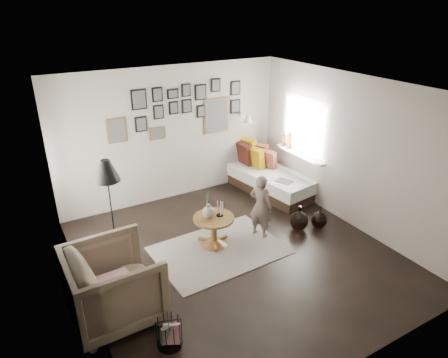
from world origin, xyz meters
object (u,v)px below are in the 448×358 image
pedestal_table (214,232)px  daybed (267,176)px  demijohn_small (319,220)px  armchair (114,285)px  child (261,206)px  floor_lamp (107,174)px  demijohn_large (299,221)px  magazine_basket (169,333)px  vase (208,210)px

pedestal_table → daybed: daybed is taller
demijohn_small → pedestal_table: bearing=166.2°
armchair → child: 2.72m
daybed → armchair: bearing=-159.8°
floor_lamp → demijohn_large: (2.95, -0.84, -1.20)m
floor_lamp → child: size_ratio=1.45×
magazine_basket → floor_lamp: bearing=90.6°
daybed → child: (-1.14, -1.41, 0.24)m
pedestal_table → child: bearing=-9.0°
pedestal_table → armchair: 2.00m
magazine_basket → vase: bearing=49.4°
child → magazine_basket: bearing=96.2°
demijohn_small → magazine_basket: bearing=-161.3°
daybed → child: child is taller
armchair → demijohn_large: bearing=-83.3°
floor_lamp → demijohn_large: 3.29m
daybed → demijohn_large: bearing=-114.7°
magazine_basket → demijohn_small: 3.45m
pedestal_table → vase: size_ratio=1.40×
daybed → demijohn_small: (-0.11, -1.73, -0.15)m
pedestal_table → daybed: (1.95, 1.28, 0.07)m
vase → floor_lamp: floor_lamp is taller
daybed → floor_lamp: bearing=-175.9°
daybed → floor_lamp: size_ratio=1.32×
floor_lamp → demijohn_small: size_ratio=3.78×
vase → child: child is taller
pedestal_table → vase: 0.43m
vase → armchair: vase is taller
pedestal_table → child: 0.88m
armchair → floor_lamp: (0.36, 1.30, 0.90)m
vase → armchair: size_ratio=0.44×
vase → demijohn_large: bearing=-12.7°
vase → demijohn_large: vase is taller
armchair → magazine_basket: 0.91m
vase → floor_lamp: (-1.37, 0.48, 0.72)m
pedestal_table → demijohn_small: size_ratio=1.55×
armchair → magazine_basket: bearing=-154.3°
armchair → demijohn_small: (3.66, 0.35, -0.33)m
pedestal_table → demijohn_small: pedestal_table is taller
vase → floor_lamp: bearing=160.6°
demijohn_small → child: bearing=162.5°
vase → armchair: 1.93m
floor_lamp → demijohn_large: bearing=-15.8°
floor_lamp → pedestal_table: bearing=-19.1°
pedestal_table → child: (0.81, -0.13, 0.31)m
daybed → magazine_basket: daybed is taller
daybed → floor_lamp: floor_lamp is taller
demijohn_large → floor_lamp: bearing=164.2°
floor_lamp → magazine_basket: size_ratio=4.47×
child → floor_lamp: bearing=48.2°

